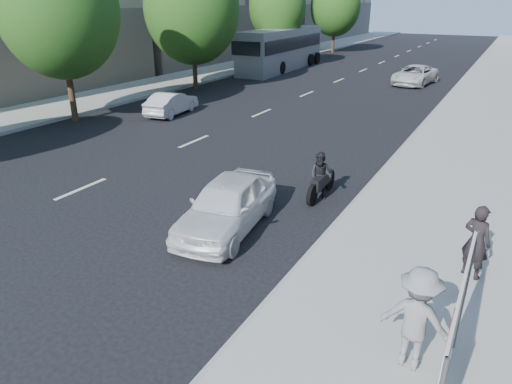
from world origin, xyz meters
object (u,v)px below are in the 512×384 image
Objects in this scene: white_sedan_near at (227,204)px; white_sedan_mid at (172,103)px; protest_banner at (451,342)px; bus at (282,49)px; pedestrian_woman at (476,242)px; white_sedan_far at (415,75)px; motorcycle at (321,178)px; jogger at (417,319)px.

white_sedan_near reaches higher than white_sedan_mid.
protest_banner is 35.44m from bus.
bus reaches higher than white_sedan_mid.
pedestrian_woman reaches higher than white_sedan_far.
bus is (-11.83, 27.19, 0.95)m from white_sedan_near.
bus is at bearing 176.06° from white_sedan_far.
motorcycle is at bearing 57.98° from white_sedan_near.
pedestrian_woman reaches higher than white_sedan_mid.
protest_banner is at bearing 131.75° from white_sedan_mid.
pedestrian_woman is 0.79× the size of motorcycle.
white_sedan_mid is (-9.43, 9.45, -0.10)m from white_sedan_near.
pedestrian_woman is 0.53× the size of protest_banner.
bus reaches higher than white_sedan_near.
white_sedan_far is (9.12, 15.49, 0.07)m from white_sedan_mid.
white_sedan_far reaches higher than white_sedan_mid.
white_sedan_near is at bearing 127.23° from white_sedan_mid.
motorcycle is (1.68, -21.88, -0.01)m from white_sedan_far.
bus is at bearing -90.02° from white_sedan_mid.
jogger is at bearing 125.34° from protest_banner.
motorcycle is 27.52m from bus.
protest_banner reaches higher than jogger.
pedestrian_woman is 32.05m from bus.
pedestrian_woman is 25.26m from white_sedan_far.
bus is (-11.52, 2.25, 0.99)m from white_sedan_far.
white_sedan_near is 29.67m from bus.
white_sedan_near is (-5.78, 3.56, -0.72)m from protest_banner.
protest_banner is at bearing 131.24° from jogger.
motorcycle is (1.36, 3.06, -0.05)m from white_sedan_near.
protest_banner is at bearing -62.10° from bus.
motorcycle is (-4.42, 6.62, -0.76)m from protest_banner.
white_sedan_far is (-6.12, 24.50, -0.31)m from pedestrian_woman.
motorcycle is at bearing -50.58° from jogger.
white_sedan_near is at bearing 148.37° from protest_banner.
bus reaches higher than motorcycle.
white_sedan_near is at bearing -22.18° from jogger.
jogger is 0.15× the size of bus.
protest_banner is 1.50× the size of motorcycle.
motorcycle is at bearing 123.73° from protest_banner.
white_sedan_mid is at bearing -33.94° from jogger.
white_sedan_far is at bearing -12.97° from bus.
protest_banner is 7.99m from motorcycle.
motorcycle is (-4.44, 2.62, -0.32)m from pedestrian_woman.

